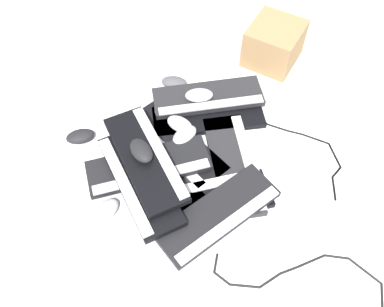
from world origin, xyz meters
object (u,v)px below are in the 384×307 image
at_px(keyboard_1, 176,144).
at_px(mouse_3, 199,95).
at_px(keyboard_5, 218,214).
at_px(keyboard_6, 149,166).
at_px(keyboard_0, 208,117).
at_px(keyboard_4, 233,164).
at_px(mouse_2, 80,136).
at_px(keyboard_8, 209,98).
at_px(mouse_5, 180,124).
at_px(mouse_6, 174,82).
at_px(keyboard_9, 146,158).
at_px(keyboard_2, 154,171).
at_px(keyboard_7, 139,181).
at_px(keyboard_3, 208,200).
at_px(mouse_1, 141,151).
at_px(mouse_0, 105,211).
at_px(mouse_4, 185,135).
at_px(cardboard_box, 274,44).

bearing_deg(keyboard_1, mouse_3, 1.32).
bearing_deg(keyboard_5, keyboard_6, 78.47).
distance_m(keyboard_0, keyboard_4, 0.24).
bearing_deg(keyboard_6, mouse_2, 87.20).
relative_size(keyboard_6, keyboard_8, 0.96).
bearing_deg(mouse_5, keyboard_0, -113.63).
relative_size(mouse_3, mouse_6, 1.00).
height_order(keyboard_0, mouse_2, mouse_2).
height_order(keyboard_5, mouse_5, mouse_5).
height_order(keyboard_1, keyboard_9, keyboard_9).
height_order(keyboard_2, keyboard_7, keyboard_7).
height_order(keyboard_3, mouse_1, mouse_1).
distance_m(mouse_0, mouse_5, 0.43).
bearing_deg(mouse_5, mouse_6, -48.17).
bearing_deg(mouse_3, keyboard_0, -60.35).
bearing_deg(keyboard_7, keyboard_5, -86.25).
height_order(mouse_4, mouse_5, same).
bearing_deg(mouse_0, mouse_3, 6.10).
bearing_deg(mouse_3, mouse_1, -127.20).
relative_size(keyboard_0, mouse_4, 4.07).
height_order(keyboard_2, mouse_2, mouse_2).
height_order(keyboard_0, keyboard_5, keyboard_5).
distance_m(mouse_0, mouse_2, 0.35).
relative_size(keyboard_5, mouse_1, 4.19).
bearing_deg(mouse_5, keyboard_2, 99.16).
distance_m(mouse_0, mouse_3, 0.58).
bearing_deg(cardboard_box, keyboard_6, 166.08).
xyz_separation_m(mouse_0, mouse_6, (0.64, 0.07, 0.00)).
bearing_deg(mouse_3, mouse_5, -125.31).
distance_m(mouse_2, mouse_3, 0.49).
xyz_separation_m(keyboard_6, mouse_5, (0.22, -0.01, 0.01)).
distance_m(keyboard_4, keyboard_7, 0.36).
height_order(keyboard_2, keyboard_3, same).
distance_m(keyboard_0, mouse_1, 0.37).
bearing_deg(keyboard_4, mouse_2, 104.49).
relative_size(mouse_3, mouse_5, 1.00).
height_order(keyboard_4, mouse_3, mouse_3).
bearing_deg(mouse_6, mouse_5, 106.70).
xyz_separation_m(keyboard_3, mouse_0, (-0.20, 0.30, 0.01)).
relative_size(keyboard_7, cardboard_box, 2.00).
height_order(keyboard_1, mouse_6, mouse_6).
height_order(keyboard_6, mouse_5, mouse_5).
relative_size(mouse_0, cardboard_box, 0.50).
bearing_deg(mouse_1, keyboard_9, 27.40).
bearing_deg(keyboard_0, keyboard_5, -150.60).
height_order(mouse_3, cardboard_box, cardboard_box).
bearing_deg(keyboard_3, mouse_1, 88.44).
xyz_separation_m(keyboard_1, cardboard_box, (0.61, -0.16, 0.08)).
distance_m(mouse_1, mouse_2, 0.32).
height_order(keyboard_1, mouse_5, mouse_5).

